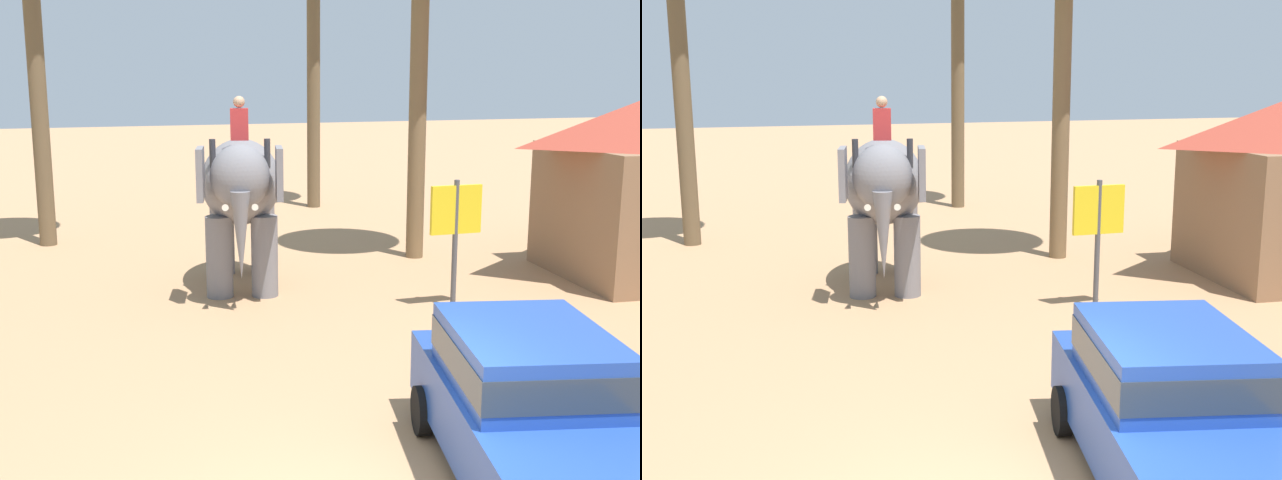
# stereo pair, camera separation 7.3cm
# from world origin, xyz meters

# --- Properties ---
(car_sedan_foreground) EXTENTS (2.55, 4.37, 1.70)m
(car_sedan_foreground) POSITION_xyz_m (1.91, 0.49, 0.93)
(car_sedan_foreground) COLOR #23479E
(car_sedan_foreground) RESTS_ON ground
(elephant_with_mahout) EXTENTS (2.27, 4.01, 3.88)m
(elephant_with_mahout) POSITION_xyz_m (0.66, 9.21, 1.99)
(elephant_with_mahout) COLOR slate
(elephant_with_mahout) RESTS_ON ground
(signboard_yellow) EXTENTS (1.00, 0.10, 2.40)m
(signboard_yellow) POSITION_xyz_m (4.14, 6.67, 1.69)
(signboard_yellow) COLOR #4C4C51
(signboard_yellow) RESTS_ON ground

